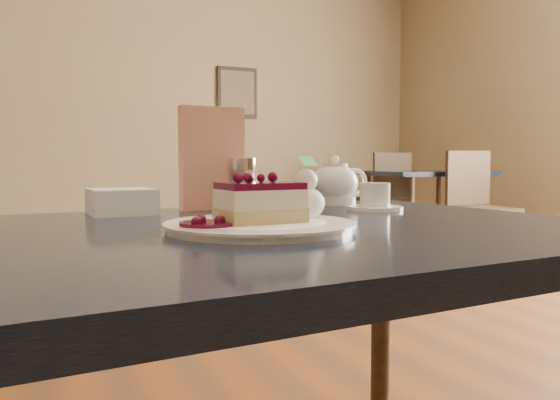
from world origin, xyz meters
name	(u,v)px	position (x,y,z in m)	size (l,w,h in m)	color
main_table	(247,276)	(0.00, 0.11, 0.67)	(1.23, 0.86, 0.74)	#172234
dessert_plate	(260,227)	(0.00, 0.06, 0.75)	(0.28, 0.28, 0.01)	white
cheesecake_slice	(260,203)	(0.00, 0.06, 0.79)	(0.12, 0.09, 0.06)	#D6C27A
whipped_cream	(306,203)	(0.09, 0.08, 0.78)	(0.06, 0.06, 0.05)	white
berry_sauce	(207,224)	(-0.08, 0.05, 0.76)	(0.08, 0.08, 0.01)	black
tea_set	(342,187)	(0.36, 0.41, 0.79)	(0.16, 0.28, 0.10)	white
menu_card	(212,158)	(0.05, 0.44, 0.85)	(0.14, 0.03, 0.22)	beige
sugar_shaker	(243,183)	(0.11, 0.42, 0.80)	(0.06, 0.06, 0.11)	white
napkin_stack	(122,202)	(-0.14, 0.41, 0.77)	(0.12, 0.12, 0.05)	white
bg_table_far_right	(425,245)	(3.06, 3.34, 0.07)	(1.09, 1.85, 1.23)	#172234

